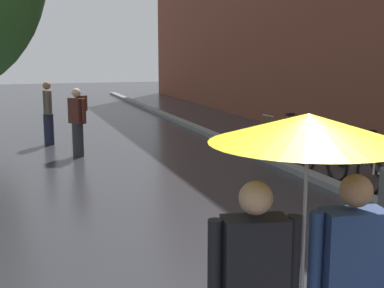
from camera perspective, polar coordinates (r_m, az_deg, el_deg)
name	(u,v)px	position (r m, az deg, el deg)	size (l,w,h in m)	color
kerb_strip	(237,145)	(13.31, 5.03, -0.12)	(0.30, 36.00, 0.12)	slate
parked_bicycle_3	(360,161)	(10.34, 18.08, -1.78)	(1.09, 0.71, 0.96)	black
parked_bicycle_4	(324,152)	(11.08, 14.42, -0.82)	(1.17, 0.84, 0.96)	black
parked_bicycle_5	(304,144)	(11.85, 12.27, -0.04)	(1.12, 0.76, 0.96)	black
parked_bicycle_6	(282,137)	(12.70, 9.98, 0.71)	(1.14, 0.80, 0.96)	black
couple_under_umbrella	(305,215)	(3.30, 12.44, -7.71)	(1.22, 1.22, 2.06)	#2D2D33
pedestrian_walking_midground	(78,120)	(12.29, -12.54, 2.60)	(0.44, 0.52, 1.61)	#2D2D33
pedestrian_walking_far	(48,113)	(14.05, -15.65, 3.35)	(0.26, 0.59, 1.67)	#1E233D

